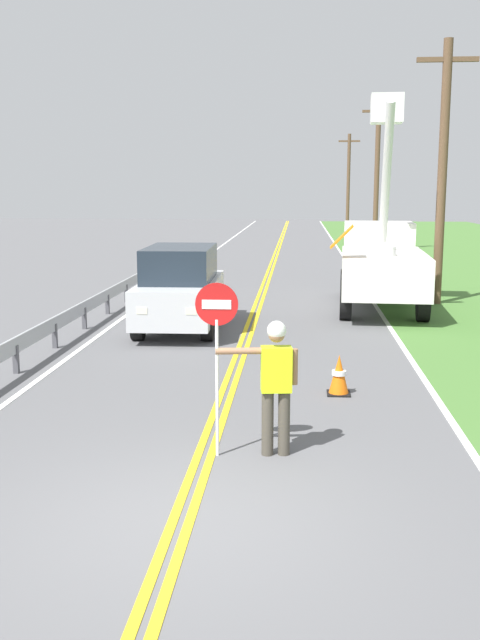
% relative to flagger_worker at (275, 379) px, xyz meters
% --- Properties ---
extents(ground_plane, '(160.00, 160.00, 0.00)m').
position_rel_flagger_worker_xyz_m(ground_plane, '(-0.94, -2.06, -1.05)').
color(ground_plane, '#5B5B5E').
extents(centerline_yellow_left, '(0.11, 110.00, 0.01)m').
position_rel_flagger_worker_xyz_m(centerline_yellow_left, '(-1.03, 17.94, -1.04)').
color(centerline_yellow_left, yellow).
rests_on(centerline_yellow_left, ground).
extents(centerline_yellow_right, '(0.11, 110.00, 0.01)m').
position_rel_flagger_worker_xyz_m(centerline_yellow_right, '(-0.85, 17.94, -1.04)').
color(centerline_yellow_right, yellow).
rests_on(centerline_yellow_right, ground).
extents(edge_line_right, '(0.12, 110.00, 0.01)m').
position_rel_flagger_worker_xyz_m(edge_line_right, '(2.66, 17.94, -1.04)').
color(edge_line_right, silver).
rests_on(edge_line_right, ground).
extents(edge_line_left, '(0.12, 110.00, 0.01)m').
position_rel_flagger_worker_xyz_m(edge_line_left, '(-4.54, 17.94, -1.04)').
color(edge_line_left, silver).
rests_on(edge_line_left, ground).
extents(flagger_worker, '(1.08, 0.29, 1.83)m').
position_rel_flagger_worker_xyz_m(flagger_worker, '(0.00, 0.00, 0.00)').
color(flagger_worker, '#474238').
rests_on(flagger_worker, ground).
extents(stop_sign_paddle, '(0.56, 0.04, 2.33)m').
position_rel_flagger_worker_xyz_m(stop_sign_paddle, '(-0.76, -0.10, 0.66)').
color(stop_sign_paddle, silver).
rests_on(stop_sign_paddle, ground).
extents(utility_bucket_truck, '(3.01, 6.92, 6.17)m').
position_rel_flagger_worker_xyz_m(utility_bucket_truck, '(2.76, 12.91, 0.39)').
color(utility_bucket_truck, white).
rests_on(utility_bucket_truck, ground).
extents(oncoming_suv_nearest, '(2.01, 4.65, 2.10)m').
position_rel_flagger_worker_xyz_m(oncoming_suv_nearest, '(-2.68, 8.75, 0.01)').
color(oncoming_suv_nearest, silver).
rests_on(oncoming_suv_nearest, ground).
extents(utility_pole_near, '(1.80, 0.28, 7.88)m').
position_rel_flagger_worker_xyz_m(utility_pole_near, '(4.59, 13.56, 3.07)').
color(utility_pole_near, brown).
rests_on(utility_pole_near, ground).
extents(utility_pole_mid, '(1.80, 0.28, 8.34)m').
position_rel_flagger_worker_xyz_m(utility_pole_mid, '(4.59, 32.61, 3.31)').
color(utility_pole_mid, brown).
rests_on(utility_pole_mid, ground).
extents(utility_pole_far, '(1.80, 0.28, 8.08)m').
position_rel_flagger_worker_xyz_m(utility_pole_far, '(4.42, 53.82, 3.17)').
color(utility_pole_far, brown).
rests_on(utility_pole_far, ground).
extents(traffic_cone_lead, '(0.40, 0.40, 0.70)m').
position_rel_flagger_worker_xyz_m(traffic_cone_lead, '(1.01, 3.01, -0.71)').
color(traffic_cone_lead, orange).
rests_on(traffic_cone_lead, ground).
extents(guardrail_left_shoulder, '(0.10, 32.00, 0.71)m').
position_rel_flagger_worker_xyz_m(guardrail_left_shoulder, '(-5.14, 12.00, -0.53)').
color(guardrail_left_shoulder, '#9EA0A3').
rests_on(guardrail_left_shoulder, ground).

